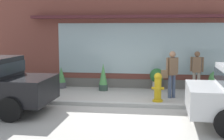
% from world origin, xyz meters
% --- Properties ---
extents(ground_plane, '(60.00, 60.00, 0.00)m').
position_xyz_m(ground_plane, '(0.00, 0.00, 0.00)').
color(ground_plane, '#B2AFA8').
extents(curb_strip, '(14.00, 0.24, 0.12)m').
position_xyz_m(curb_strip, '(0.00, -0.20, 0.06)').
color(curb_strip, '#B2B2AD').
rests_on(curb_strip, ground_plane).
extents(storefront, '(14.00, 0.81, 4.56)m').
position_xyz_m(storefront, '(0.01, 3.18, 2.23)').
color(storefront, brown).
rests_on(storefront, ground_plane).
extents(fire_hydrant, '(0.42, 0.38, 0.97)m').
position_xyz_m(fire_hydrant, '(1.25, 0.61, 0.48)').
color(fire_hydrant, gold).
rests_on(fire_hydrant, ground_plane).
extents(pedestrian_with_handbag, '(0.61, 0.41, 1.65)m').
position_xyz_m(pedestrian_with_handbag, '(1.72, 1.23, 0.96)').
color(pedestrian_with_handbag, '#475675').
rests_on(pedestrian_with_handbag, ground_plane).
extents(pedestrian_passerby, '(0.49, 0.26, 1.58)m').
position_xyz_m(pedestrian_passerby, '(2.74, 2.31, 0.92)').
color(pedestrian_passerby, '#9E9384').
rests_on(pedestrian_passerby, ground_plane).
extents(potted_plant_window_center, '(0.56, 0.56, 0.88)m').
position_xyz_m(potted_plant_window_center, '(1.25, 2.54, 0.51)').
color(potted_plant_window_center, '#B7B2A3').
rests_on(potted_plant_window_center, ground_plane).
extents(potted_plant_trailing_edge, '(0.39, 0.39, 0.87)m').
position_xyz_m(potted_plant_trailing_edge, '(-2.67, 2.54, 0.42)').
color(potted_plant_trailing_edge, '#4C4C51').
rests_on(potted_plant_trailing_edge, ground_plane).
extents(potted_plant_low_front, '(0.45, 0.45, 0.80)m').
position_xyz_m(potted_plant_low_front, '(-4.35, 2.25, 0.44)').
color(potted_plant_low_front, '#9E6042').
rests_on(potted_plant_low_front, ground_plane).
extents(potted_plant_corner_tall, '(0.67, 0.67, 0.87)m').
position_xyz_m(potted_plant_corner_tall, '(3.52, 2.26, 0.46)').
color(potted_plant_corner_tall, '#4C4C51').
rests_on(potted_plant_corner_tall, ground_plane).
extents(potted_plant_near_hydrant, '(0.36, 0.36, 1.09)m').
position_xyz_m(potted_plant_near_hydrant, '(-0.86, 2.22, 0.52)').
color(potted_plant_near_hydrant, '#33473D').
rests_on(potted_plant_near_hydrant, ground_plane).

